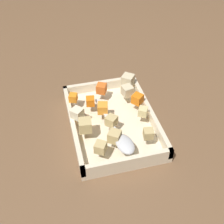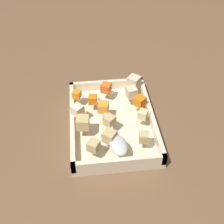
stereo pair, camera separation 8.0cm
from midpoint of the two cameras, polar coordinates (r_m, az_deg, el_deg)
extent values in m
plane|color=brown|center=(0.83, -1.42, -3.17)|extent=(4.00, 4.00, 0.00)
cube|color=beige|center=(0.83, -2.75, -2.58)|extent=(0.33, 0.23, 0.01)
cube|color=beige|center=(0.81, -10.51, -2.78)|extent=(0.33, 0.01, 0.03)
cube|color=beige|center=(0.84, 4.64, -0.13)|extent=(0.33, 0.01, 0.03)
cube|color=beige|center=(0.93, -4.85, 5.09)|extent=(0.01, 0.23, 0.03)
cube|color=beige|center=(0.71, -0.08, -9.99)|extent=(0.01, 0.23, 0.03)
cube|color=orange|center=(0.87, -4.71, 4.53)|extent=(0.04, 0.04, 0.03)
cube|color=orange|center=(0.83, -7.03, 2.00)|extent=(0.03, 0.03, 0.02)
cube|color=orange|center=(0.83, 2.31, 2.48)|extent=(0.04, 0.04, 0.03)
cube|color=orange|center=(0.85, -10.31, 2.69)|extent=(0.03, 0.03, 0.02)
cube|color=orange|center=(0.80, -4.68, 0.65)|extent=(0.03, 0.03, 0.03)
cube|color=tan|center=(0.71, -5.52, -7.10)|extent=(0.04, 0.04, 0.03)
cube|color=beige|center=(0.90, 0.60, 6.20)|extent=(0.05, 0.05, 0.03)
cube|color=#E0CC89|center=(0.80, 3.28, -0.05)|extent=(0.03, 0.03, 0.02)
cube|color=tan|center=(0.74, 4.12, -4.42)|extent=(0.03, 0.03, 0.02)
cube|color=tan|center=(0.73, -2.66, -4.96)|extent=(0.04, 0.04, 0.03)
cube|color=beige|center=(0.80, -9.73, -0.38)|extent=(0.04, 0.04, 0.03)
cube|color=tan|center=(0.76, -8.30, -2.77)|extent=(0.04, 0.04, 0.03)
cube|color=beige|center=(0.86, 0.39, 4.11)|extent=(0.04, 0.04, 0.03)
cube|color=tan|center=(0.77, -3.09, -1.87)|extent=(0.04, 0.04, 0.03)
ellipsoid|color=silver|center=(0.71, -0.64, -6.49)|extent=(0.07, 0.05, 0.02)
cube|color=silver|center=(0.79, -3.86, -1.08)|extent=(0.16, 0.04, 0.01)
camera|label=1|loc=(0.04, -92.87, -2.65)|focal=46.46mm
camera|label=2|loc=(0.04, 87.13, 2.65)|focal=46.46mm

